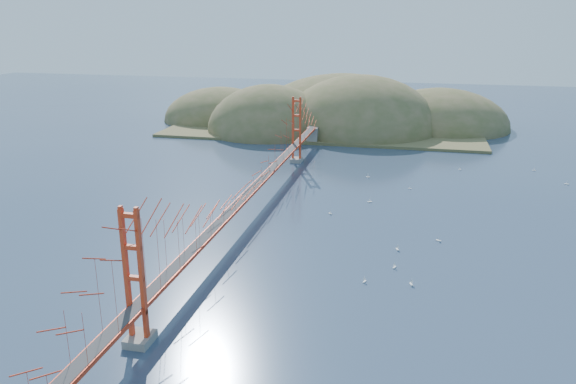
% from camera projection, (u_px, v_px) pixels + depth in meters
% --- Properties ---
extents(ground, '(320.00, 320.00, 0.00)m').
position_uv_depth(ground, '(248.00, 218.00, 73.29)').
color(ground, navy).
rests_on(ground, ground).
extents(bridge, '(2.20, 94.40, 12.00)m').
position_uv_depth(bridge, '(247.00, 166.00, 71.34)').
color(bridge, gray).
rests_on(bridge, ground).
extents(far_headlands, '(84.00, 58.00, 25.00)m').
position_uv_depth(far_headlands, '(339.00, 124.00, 136.45)').
color(far_headlands, olive).
rests_on(far_headlands, ground).
extents(sailboat_12, '(0.62, 0.56, 0.70)m').
position_uv_depth(sailboat_12, '(368.00, 176.00, 91.46)').
color(sailboat_12, white).
rests_on(sailboat_12, ground).
extents(sailboat_3, '(0.69, 0.69, 0.75)m').
position_uv_depth(sailboat_3, '(370.00, 201.00, 79.34)').
color(sailboat_3, white).
rests_on(sailboat_3, ground).
extents(sailboat_16, '(0.58, 0.58, 0.63)m').
position_uv_depth(sailboat_16, '(330.00, 213.00, 74.69)').
color(sailboat_16, white).
rests_on(sailboat_16, ground).
extents(sailboat_6, '(0.62, 0.64, 0.72)m').
position_uv_depth(sailboat_6, '(411.00, 284.00, 55.10)').
color(sailboat_6, white).
rests_on(sailboat_6, ground).
extents(sailboat_1, '(0.64, 0.64, 0.72)m').
position_uv_depth(sailboat_1, '(397.00, 249.00, 63.27)').
color(sailboat_1, white).
rests_on(sailboat_1, ground).
extents(sailboat_7, '(0.49, 0.45, 0.56)m').
position_uv_depth(sailboat_7, '(410.00, 188.00, 85.44)').
color(sailboat_7, white).
rests_on(sailboat_7, ground).
extents(sailboat_8, '(0.59, 0.55, 0.66)m').
position_uv_depth(sailboat_8, '(534.00, 170.00, 95.29)').
color(sailboat_8, white).
rests_on(sailboat_8, ground).
extents(sailboat_0, '(0.53, 0.57, 0.64)m').
position_uv_depth(sailboat_0, '(365.00, 281.00, 55.68)').
color(sailboat_0, white).
rests_on(sailboat_0, ground).
extents(sailboat_15, '(0.54, 0.54, 0.58)m').
position_uv_depth(sailboat_15, '(460.00, 169.00, 95.91)').
color(sailboat_15, white).
rests_on(sailboat_15, ground).
extents(sailboat_2, '(0.64, 0.64, 0.71)m').
position_uv_depth(sailboat_2, '(439.00, 240.00, 65.75)').
color(sailboat_2, white).
rests_on(sailboat_2, ground).
extents(sailboat_14, '(0.56, 0.59, 0.67)m').
position_uv_depth(sailboat_14, '(394.00, 267.00, 58.80)').
color(sailboat_14, white).
rests_on(sailboat_14, ground).
extents(sailboat_17, '(0.65, 0.64, 0.73)m').
position_uv_depth(sailboat_17, '(567.00, 184.00, 87.64)').
color(sailboat_17, white).
rests_on(sailboat_17, ground).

